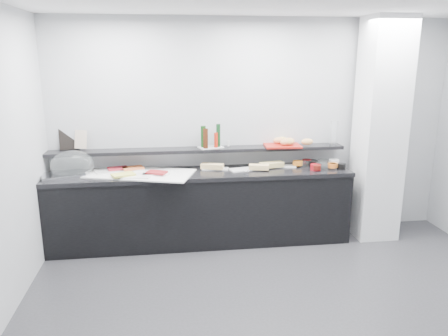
{
  "coord_description": "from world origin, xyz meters",
  "views": [
    {
      "loc": [
        -1.09,
        -3.33,
        2.24
      ],
      "look_at": [
        -0.45,
        1.45,
        1.0
      ],
      "focal_mm": 35.0,
      "sensor_mm": 36.0,
      "label": 1
    }
  ],
  "objects": [
    {
      "name": "shaker_pepper",
      "position": [
        -0.45,
        1.92,
        1.2
      ],
      "size": [
        0.03,
        0.03,
        0.07
      ],
      "primitive_type": "cylinder",
      "rotation": [
        0.0,
        0.0,
        -0.01
      ],
      "color": "silver",
      "rests_on": "condiment_tray"
    },
    {
      "name": "carafe",
      "position": [
        1.0,
        1.87,
        1.3
      ],
      "size": [
        0.12,
        0.12,
        0.3
      ],
      "primitive_type": "cylinder",
      "rotation": [
        0.0,
        0.0,
        -0.29
      ],
      "color": "white",
      "rests_on": "wall_shelf"
    },
    {
      "name": "fill_glass_cream",
      "position": [
        1.0,
        1.8,
        0.95
      ],
      "size": [
        0.16,
        0.16,
        0.05
      ],
      "primitive_type": "cylinder",
      "rotation": [
        0.0,
        0.0,
        0.33
      ],
      "color": "silver",
      "rests_on": "bowl_glass_cream"
    },
    {
      "name": "bread_roll_nw",
      "position": [
        0.3,
        1.92,
        1.21
      ],
      "size": [
        0.15,
        0.11,
        0.08
      ],
      "primitive_type": "ellipsoid",
      "rotation": [
        0.0,
        0.0,
        0.15
      ],
      "color": "tan",
      "rests_on": "bread_tray"
    },
    {
      "name": "bread_roll_sw",
      "position": [
        0.36,
        1.8,
        1.21
      ],
      "size": [
        0.14,
        0.11,
        0.08
      ],
      "primitive_type": "ellipsoid",
      "rotation": [
        0.0,
        0.0,
        0.27
      ],
      "color": "#C5824B",
      "rests_on": "bread_tray"
    },
    {
      "name": "framed_print",
      "position": [
        -2.25,
        2.0,
        1.28
      ],
      "size": [
        0.23,
        0.11,
        0.26
      ],
      "primitive_type": "cube",
      "rotation": [
        -0.21,
        0.0,
        0.18
      ],
      "color": "black",
      "rests_on": "wall_shelf"
    },
    {
      "name": "bread_roll_se",
      "position": [
        0.64,
        1.79,
        1.21
      ],
      "size": [
        0.17,
        0.12,
        0.08
      ],
      "primitive_type": "ellipsoid",
      "rotation": [
        0.0,
        0.0,
        0.15
      ],
      "color": "tan",
      "rests_on": "bread_tray"
    },
    {
      "name": "sandwich_plate_mid",
      "position": [
        -0.15,
        1.71,
        0.91
      ],
      "size": [
        0.41,
        0.25,
        0.01
      ],
      "primitive_type": "cube",
      "rotation": [
        0.0,
        0.0,
        0.22
      ],
      "color": "white",
      "rests_on": "counter_top"
    },
    {
      "name": "sandwich_plate_right",
      "position": [
        0.31,
        1.82,
        0.91
      ],
      "size": [
        0.39,
        0.2,
        0.01
      ],
      "primitive_type": "cube",
      "rotation": [
        0.0,
        0.0,
        -0.1
      ],
      "color": "white",
      "rests_on": "counter_top"
    },
    {
      "name": "bowl_glass_cream",
      "position": [
        0.87,
        1.8,
        0.94
      ],
      "size": [
        0.18,
        0.18,
        0.07
      ],
      "primitive_type": "cylinder",
      "rotation": [
        0.0,
        0.0,
        -0.13
      ],
      "color": "white",
      "rests_on": "counter_top"
    },
    {
      "name": "bread_roll_n",
      "position": [
        0.36,
        1.95,
        1.21
      ],
      "size": [
        0.15,
        0.11,
        0.08
      ],
      "primitive_type": "ellipsoid",
      "rotation": [
        0.0,
        0.0,
        0.13
      ],
      "color": "tan",
      "rests_on": "bread_tray"
    },
    {
      "name": "sandwich_food_left",
      "position": [
        -0.55,
        1.77,
        0.94
      ],
      "size": [
        0.29,
        0.19,
        0.06
      ],
      "primitive_type": "cube",
      "rotation": [
        0.0,
        0.0,
        -0.34
      ],
      "color": "#E3BD77",
      "rests_on": "sandwich_plate_left"
    },
    {
      "name": "linen_runner",
      "position": [
        -1.43,
        1.69,
        0.91
      ],
      "size": [
        1.38,
        0.95,
        0.01
      ],
      "primitive_type": "cube",
      "rotation": [
        0.0,
        0.0,
        -0.31
      ],
      "color": "white",
      "rests_on": "counter_top"
    },
    {
      "name": "back_wall",
      "position": [
        0.0,
        2.0,
        1.35
      ],
      "size": [
        5.0,
        0.02,
        2.7
      ],
      "primitive_type": "cube",
      "color": "#A6A9AD",
      "rests_on": "ground"
    },
    {
      "name": "fill_red_jam",
      "position": [
        0.69,
        1.54,
        0.95
      ],
      "size": [
        0.11,
        0.11,
        0.05
      ],
      "primitive_type": "cylinder",
      "rotation": [
        0.0,
        0.0,
        -0.31
      ],
      "color": "#55110C",
      "rests_on": "bowl_red_jam"
    },
    {
      "name": "tongs_left",
      "position": [
        -0.47,
        1.77,
        0.92
      ],
      "size": [
        0.16,
        0.01,
        0.01
      ],
      "primitive_type": "cylinder",
      "rotation": [
        0.0,
        1.57,
        0.04
      ],
      "color": "silver",
      "rests_on": "sandwich_plate_left"
    },
    {
      "name": "counter_top",
      "position": [
        -0.7,
        1.7,
        0.88
      ],
      "size": [
        3.62,
        0.62,
        0.05
      ],
      "primitive_type": "cube",
      "color": "black",
      "rests_on": "buffet_cabinet"
    },
    {
      "name": "bottle_green_a",
      "position": [
        -0.65,
        1.88,
        1.29
      ],
      "size": [
        0.08,
        0.08,
        0.26
      ],
      "primitive_type": "cylinder",
      "rotation": [
        0.0,
        0.0,
        -0.42
      ],
      "color": "#0F360E",
      "rests_on": "condiment_tray"
    },
    {
      "name": "platter_meat_b",
      "position": [
        -1.22,
        1.62,
        0.92
      ],
      "size": [
        0.32,
        0.23,
        0.01
      ],
      "primitive_type": "cube",
      "rotation": [
        0.0,
        0.0,
        -0.08
      ],
      "color": "white",
      "rests_on": "linen_runner"
    },
    {
      "name": "print_art",
      "position": [
        -2.1,
        1.95,
        1.28
      ],
      "size": [
        0.16,
        0.1,
        0.22
      ],
      "primitive_type": "cube",
      "rotation": [
        -0.21,
        0.0,
        -0.32
      ],
      "color": "#CBA992",
      "rests_on": "framed_print"
    },
    {
      "name": "bottle_brown",
      "position": [
        -0.62,
        1.81,
        1.28
      ],
      "size": [
        0.08,
        0.08,
        0.24
      ],
      "primitive_type": "cylinder",
      "rotation": [
        0.0,
        0.0,
        -0.33
      ],
      "color": "#38180A",
      "rests_on": "condiment_tray"
    },
    {
      "name": "ground",
      "position": [
        0.0,
        0.0,
        0.0
      ],
      "size": [
        5.0,
        5.0,
        0.0
      ],
      "primitive_type": "plane",
      "color": "#2D2D30",
      "rests_on": "ground"
    },
    {
      "name": "cloche_dome",
      "position": [
        -2.17,
        1.73,
        1.03
      ],
      "size": [
        0.53,
        0.38,
        0.34
      ],
      "primitive_type": "ellipsoid",
      "rotation": [
        0.0,
        0.0,
        0.14
      ],
      "color": "white",
      "rests_on": "cloche_base"
    },
    {
      "name": "food_cheese",
      "position": [
        -1.59,
        1.53,
        0.94
      ],
      "size": [
        0.29,
        0.25,
        0.02
      ],
      "primitive_type": "cube",
      "rotation": [
        0.0,
        0.0,
        0.42
      ],
      "color": "#D8D354",
      "rests_on": "platter_cheese"
    },
    {
      "name": "tongs_right",
      "position": [
        0.1,
        1.7,
        0.92
      ],
      "size": [
        0.15,
        0.08,
        0.01
      ],
      "primitive_type": "cylinder",
      "rotation": [
        0.0,
        1.57,
        0.47
      ],
      "color": "#B0B2B7",
      "rests_on": "sandwich_plate_right"
    },
    {
      "name": "sandwich_food_right",
      "position": [
        0.18,
        1.75,
        0.94
      ],
      "size": [
        0.31,
        0.18,
        0.06
      ],
      "primitive_type": "cube",
      "rotation": [
        0.0,
        0.0,
        0.24
      ],
      "color": "tan",
      "rests_on": "sandwich_plate_right"
    },
    {
      "name": "tongs_mid",
      "position": [
        -0.12,
        1.6,
        0.92
      ],
      "size": [
        0.14,
        0.09,
        0.01
      ],
      "primitive_type": "cylinder",
      "rotation": [
        0.0,
        1.57,
        0.52
      ],
      "color": "silver",
      "rests_on": "sandwich_plate_mid"
    },
    {
      "name": "bowl_black_jam",
      "position": [
        0.71,
        1.79,
        0.94
      ],
      "size": [
        0.21,
        0.21,
        0.07
      ],
      "primitive_type": "cylinder",
      "rotation": [
        0.0,
        0.0,
        -0.4
      ],
      "color": "black",
      "rests_on": "counter_top"
    },
    {
      "name": "condiment_tray",
      "position": [
        -0.56,
        1.88,
        1.16
      ],
      "size": [
        0.32,
        0.25,
        0.01
      ],
      "primitive_type": "cube",
      "rotation": [
        0.0,
        0.0,
        0.31
      ],
      "color": "white",
      "rests_on": "wall_shelf"
    },
    {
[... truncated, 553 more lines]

